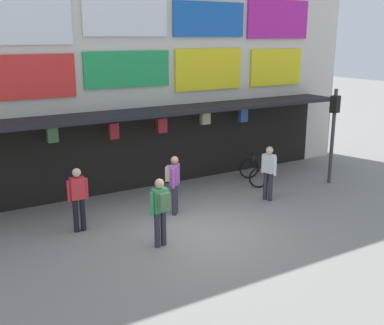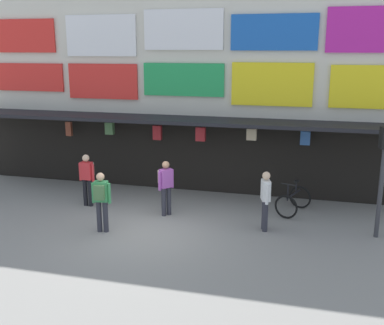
% 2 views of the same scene
% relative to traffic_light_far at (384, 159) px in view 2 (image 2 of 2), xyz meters
% --- Properties ---
extents(ground_plane, '(80.00, 80.00, 0.00)m').
position_rel_traffic_light_far_xyz_m(ground_plane, '(-6.11, -1.20, -2.14)').
color(ground_plane, gray).
extents(shopfront, '(18.00, 2.60, 8.00)m').
position_rel_traffic_light_far_xyz_m(shopfront, '(-6.11, 3.37, 1.82)').
color(shopfront, beige).
rests_on(shopfront, ground).
extents(traffic_light_far, '(0.33, 0.35, 3.20)m').
position_rel_traffic_light_far_xyz_m(traffic_light_far, '(0.00, 0.00, 0.00)').
color(traffic_light_far, '#38383D').
rests_on(traffic_light_far, ground).
extents(bicycle_parked, '(1.07, 1.34, 1.05)m').
position_rel_traffic_light_far_xyz_m(bicycle_parked, '(-2.24, 1.28, -1.75)').
color(bicycle_parked, black).
rests_on(bicycle_parked, ground).
extents(pedestrian_in_white, '(0.53, 0.39, 1.68)m').
position_rel_traffic_light_far_xyz_m(pedestrian_in_white, '(-7.23, -1.54, -1.16)').
color(pedestrian_in_white, '#2D2D38').
rests_on(pedestrian_in_white, ground).
extents(pedestrian_in_black, '(0.53, 0.37, 1.68)m').
position_rel_traffic_light_far_xyz_m(pedestrian_in_black, '(-8.61, 0.35, -1.16)').
color(pedestrian_in_black, black).
rests_on(pedestrian_in_black, ground).
extents(pedestrian_in_red, '(0.47, 0.47, 1.68)m').
position_rel_traffic_light_far_xyz_m(pedestrian_in_red, '(-5.95, 0.16, -1.16)').
color(pedestrian_in_red, '#2D2D38').
rests_on(pedestrian_in_red, ground).
extents(pedestrian_in_purple, '(0.31, 0.51, 1.68)m').
position_rel_traffic_light_far_xyz_m(pedestrian_in_purple, '(-2.95, -0.30, -1.19)').
color(pedestrian_in_purple, '#2D2D38').
rests_on(pedestrian_in_purple, ground).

